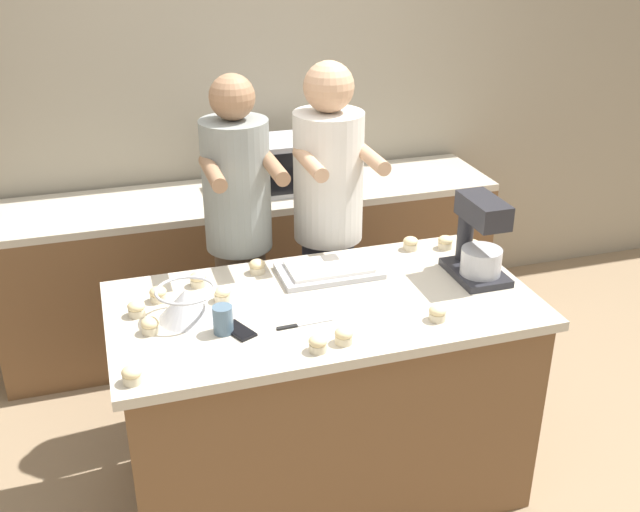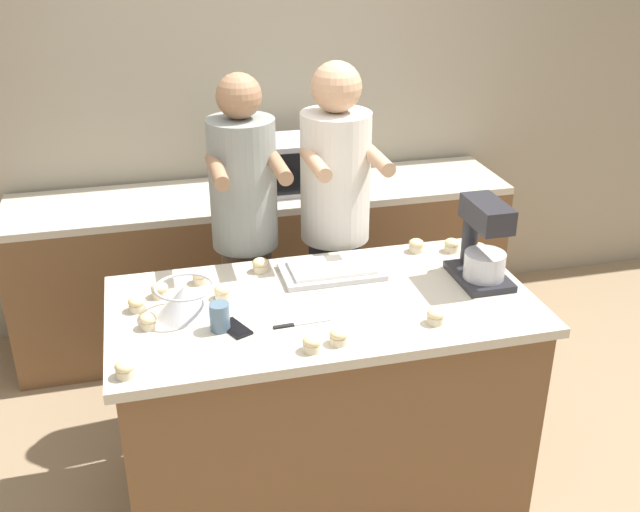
% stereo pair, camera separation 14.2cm
% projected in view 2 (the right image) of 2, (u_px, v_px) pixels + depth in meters
% --- Properties ---
extents(ground_plane, '(16.00, 16.00, 0.00)m').
position_uv_depth(ground_plane, '(322.00, 483.00, 3.39)').
color(ground_plane, '#937A5B').
extents(back_wall, '(10.00, 0.06, 2.70)m').
position_uv_depth(back_wall, '(249.00, 98.00, 4.31)').
color(back_wall, gray).
rests_on(back_wall, ground_plane).
extents(island_counter, '(1.69, 0.87, 0.94)m').
position_uv_depth(island_counter, '(322.00, 397.00, 3.18)').
color(island_counter, brown).
rests_on(island_counter, ground_plane).
extents(back_counter, '(2.80, 0.60, 0.91)m').
position_uv_depth(back_counter, '(264.00, 264.00, 4.39)').
color(back_counter, brown).
rests_on(back_counter, ground_plane).
extents(person_left, '(0.32, 0.49, 1.73)m').
position_uv_depth(person_left, '(246.00, 247.00, 3.48)').
color(person_left, brown).
rests_on(person_left, ground_plane).
extents(person_right, '(0.34, 0.50, 1.76)m').
position_uv_depth(person_right, '(335.00, 235.00, 3.57)').
color(person_right, '#33384C').
rests_on(person_right, ground_plane).
extents(stand_mixer, '(0.20, 0.30, 0.36)m').
position_uv_depth(stand_mixer, '(483.00, 246.00, 3.08)').
color(stand_mixer, '#232328').
rests_on(stand_mixer, island_counter).
extents(mixing_bowl, '(0.23, 0.23, 0.12)m').
position_uv_depth(mixing_bowl, '(185.00, 299.00, 2.86)').
color(mixing_bowl, '#BCBCC1').
rests_on(mixing_bowl, island_counter).
extents(baking_tray, '(0.43, 0.25, 0.04)m').
position_uv_depth(baking_tray, '(332.00, 270.00, 3.19)').
color(baking_tray, '#BCBCC1').
rests_on(baking_tray, island_counter).
extents(microwave_oven, '(0.54, 0.34, 0.29)m').
position_uv_depth(microwave_oven, '(294.00, 164.00, 4.17)').
color(microwave_oven, '#B7B7BC').
rests_on(microwave_oven, back_counter).
extents(cell_phone, '(0.12, 0.16, 0.01)m').
position_uv_depth(cell_phone, '(235.00, 328.00, 2.78)').
color(cell_phone, black).
rests_on(cell_phone, island_counter).
extents(drinking_glass, '(0.08, 0.08, 0.11)m').
position_uv_depth(drinking_glass, '(220.00, 317.00, 2.76)').
color(drinking_glass, slate).
rests_on(drinking_glass, island_counter).
extents(knife, '(0.22, 0.03, 0.01)m').
position_uv_depth(knife, '(298.00, 324.00, 2.81)').
color(knife, '#BCBCC1').
rests_on(knife, island_counter).
extents(cupcake_0, '(0.07, 0.07, 0.06)m').
position_uv_depth(cupcake_0, '(137.00, 304.00, 2.90)').
color(cupcake_0, beige).
rests_on(cupcake_0, island_counter).
extents(cupcake_1, '(0.07, 0.07, 0.06)m').
position_uv_depth(cupcake_1, '(436.00, 316.00, 2.81)').
color(cupcake_1, beige).
rests_on(cupcake_1, island_counter).
extents(cupcake_2, '(0.07, 0.07, 0.06)m').
position_uv_depth(cupcake_2, '(416.00, 245.00, 3.39)').
color(cupcake_2, beige).
rests_on(cupcake_2, island_counter).
extents(cupcake_3, '(0.07, 0.07, 0.06)m').
position_uv_depth(cupcake_3, '(452.00, 245.00, 3.39)').
color(cupcake_3, beige).
rests_on(cupcake_3, island_counter).
extents(cupcake_4, '(0.07, 0.07, 0.06)m').
position_uv_depth(cupcake_4, '(479.00, 250.00, 3.35)').
color(cupcake_4, beige).
rests_on(cupcake_4, island_counter).
extents(cupcake_5, '(0.07, 0.07, 0.06)m').
position_uv_depth(cupcake_5, '(160.00, 290.00, 3.00)').
color(cupcake_5, beige).
rests_on(cupcake_5, island_counter).
extents(cupcake_6, '(0.07, 0.07, 0.06)m').
position_uv_depth(cupcake_6, '(260.00, 265.00, 3.21)').
color(cupcake_6, beige).
rests_on(cupcake_6, island_counter).
extents(cupcake_7, '(0.07, 0.07, 0.06)m').
position_uv_depth(cupcake_7, '(339.00, 336.00, 2.68)').
color(cupcake_7, beige).
rests_on(cupcake_7, island_counter).
extents(cupcake_8, '(0.07, 0.07, 0.06)m').
position_uv_depth(cupcake_8, '(200.00, 276.00, 3.11)').
color(cupcake_8, beige).
rests_on(cupcake_8, island_counter).
extents(cupcake_9, '(0.07, 0.07, 0.06)m').
position_uv_depth(cupcake_9, '(125.00, 369.00, 2.50)').
color(cupcake_9, beige).
rests_on(cupcake_9, island_counter).
extents(cupcake_10, '(0.07, 0.07, 0.06)m').
position_uv_depth(cupcake_10, '(223.00, 292.00, 2.99)').
color(cupcake_10, beige).
rests_on(cupcake_10, island_counter).
extents(cupcake_11, '(0.07, 0.07, 0.06)m').
position_uv_depth(cupcake_11, '(148.00, 321.00, 2.78)').
color(cupcake_11, beige).
rests_on(cupcake_11, island_counter).
extents(cupcake_12, '(0.07, 0.07, 0.06)m').
position_uv_depth(cupcake_12, '(312.00, 343.00, 2.64)').
color(cupcake_12, beige).
rests_on(cupcake_12, island_counter).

